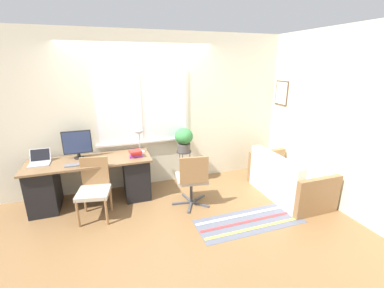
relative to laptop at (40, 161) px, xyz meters
The scene contains 16 objects.
ground_plane 1.84m from the laptop, 14.57° to the right, with size 14.00×14.00×0.00m, color brown.
wall_back_with_window 1.75m from the laptop, 11.18° to the left, with size 9.00×0.12×2.70m.
wall_right_with_picture 4.38m from the laptop, ahead, with size 0.08×9.00×2.70m.
desk 0.81m from the laptop, ahead, with size 1.87×0.66×0.73m.
laptop is the anchor object (origin of this frame).
monitor 0.58m from the laptop, ahead, with size 0.43×0.15×0.45m.
keyboard 0.60m from the laptop, 24.73° to the right, with size 0.35×0.12×0.02m.
mouse 0.83m from the laptop, 18.86° to the right, with size 0.04×0.06×0.03m.
desk_lamp 1.54m from the laptop, ahead, with size 0.15×0.15×0.42m.
book_stack 1.42m from the laptop, ahead, with size 0.21×0.18×0.11m.
desk_chair_wooden 0.97m from the laptop, 35.63° to the right, with size 0.51×0.52×0.87m.
office_chair_swivel 2.32m from the laptop, 18.64° to the right, with size 0.60×0.60×0.88m.
couch_loveseat 3.96m from the laptop, 13.77° to the right, with size 0.75×1.38×0.74m.
plant_stand 2.30m from the laptop, ahead, with size 0.27×0.27×0.65m.
potted_plant 2.30m from the laptop, ahead, with size 0.33×0.33×0.43m.
floor_rug_striped 3.25m from the laptop, 26.71° to the right, with size 1.56×0.58×0.01m.
Camera 1 is at (-0.62, -3.74, 2.19)m, focal length 24.00 mm.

